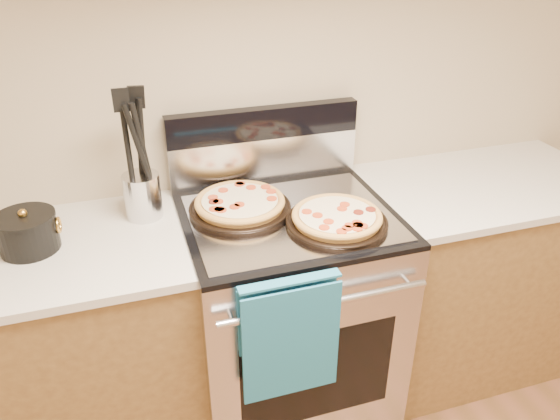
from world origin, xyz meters
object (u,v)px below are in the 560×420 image
object	(u,v)px
pepperoni_pizza_front	(337,219)
utensil_crock	(143,196)
range_body	(288,316)
saucepan	(28,234)
pepperoni_pizza_back	(240,204)

from	to	relation	value
pepperoni_pizza_front	utensil_crock	distance (m)	0.69
range_body	pepperoni_pizza_front	world-z (taller)	pepperoni_pizza_front
utensil_crock	pepperoni_pizza_front	bearing A→B (deg)	-25.19
pepperoni_pizza_front	saucepan	bearing A→B (deg)	169.68
range_body	saucepan	bearing A→B (deg)	176.56
range_body	pepperoni_pizza_front	bearing A→B (deg)	-44.49
pepperoni_pizza_back	saucepan	xyz separation A→B (m)	(-0.71, -0.02, 0.02)
pepperoni_pizza_back	saucepan	bearing A→B (deg)	-178.56
pepperoni_pizza_back	saucepan	size ratio (longest dim) A/B	1.96
range_body	saucepan	distance (m)	1.01
range_body	utensil_crock	distance (m)	0.75
pepperoni_pizza_back	utensil_crock	bearing A→B (deg)	164.19
utensil_crock	saucepan	size ratio (longest dim) A/B	0.87
range_body	pepperoni_pizza_back	world-z (taller)	pepperoni_pizza_back
utensil_crock	saucepan	xyz separation A→B (m)	(-0.38, -0.11, -0.02)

